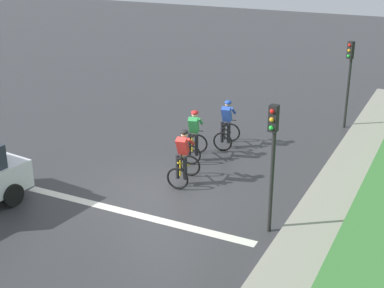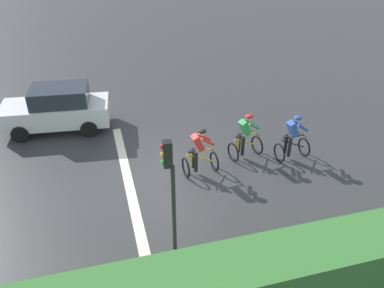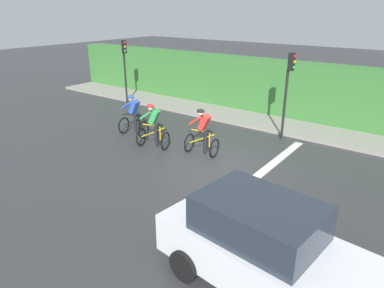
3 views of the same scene
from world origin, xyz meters
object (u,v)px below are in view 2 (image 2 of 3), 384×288
(car_white, at_px, (57,109))
(traffic_light_near_crossing, at_px, (170,183))
(cyclist_mid, at_px, (199,153))
(cyclist_lead, at_px, (293,139))
(cyclist_second, at_px, (245,138))

(car_white, distance_m, traffic_light_near_crossing, 8.34)
(cyclist_mid, distance_m, traffic_light_near_crossing, 3.90)
(cyclist_lead, height_order, car_white, car_white)
(cyclist_lead, distance_m, traffic_light_near_crossing, 6.14)
(cyclist_lead, relative_size, traffic_light_near_crossing, 0.50)
(cyclist_lead, height_order, cyclist_mid, same)
(car_white, bearing_deg, traffic_light_near_crossing, 20.35)
(cyclist_lead, height_order, cyclist_second, same)
(cyclist_second, xyz_separation_m, car_white, (-3.94, -6.32, 0.08))
(traffic_light_near_crossing, bearing_deg, cyclist_mid, 153.07)
(cyclist_second, distance_m, traffic_light_near_crossing, 5.32)
(cyclist_lead, bearing_deg, traffic_light_near_crossing, -56.87)
(cyclist_second, relative_size, cyclist_mid, 1.00)
(cyclist_second, bearing_deg, traffic_light_near_crossing, -42.52)
(cyclist_second, distance_m, car_white, 7.45)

